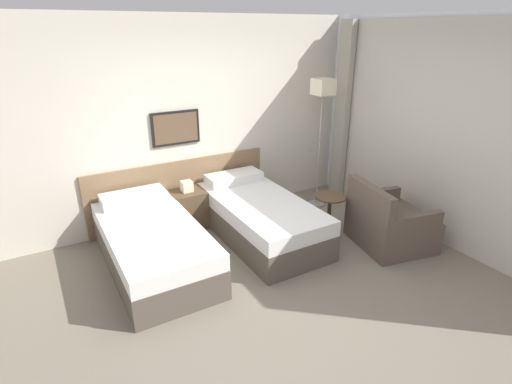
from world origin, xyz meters
The scene contains 9 objects.
ground_plane centered at (0.00, 0.00, 0.00)m, with size 16.00×16.00×0.00m, color slate.
wall_headboard centered at (-0.02, 2.00, 1.30)m, with size 10.00×0.10×2.70m.
wall_window centered at (2.35, -0.16, 1.34)m, with size 0.21×4.47×2.70m.
bed_near_door centered at (-0.99, 0.98, 0.27)m, with size 0.96×1.94×0.65m.
bed_near_window centered at (0.41, 0.98, 0.27)m, with size 0.96×1.94×0.65m.
nightstand centered at (-0.29, 1.69, 0.27)m, with size 0.45×0.41×0.67m.
floor_lamp centered at (1.67, 1.42, 1.61)m, with size 0.26×0.26×1.88m.
side_table centered at (1.22, 0.59, 0.37)m, with size 0.39×0.39×0.54m.
armchair centered at (1.69, 0.00, 0.26)m, with size 0.98×1.02×0.83m.
Camera 1 is at (-1.95, -2.99, 2.54)m, focal length 28.00 mm.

